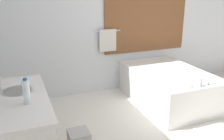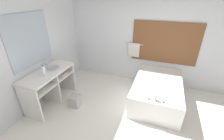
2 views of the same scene
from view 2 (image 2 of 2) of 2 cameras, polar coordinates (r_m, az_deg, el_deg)
The scene contains 8 objects.
ground_plane at distance 3.12m, azimuth 3.68°, elevation -24.06°, with size 16.00×16.00×0.00m, color silver.
wall_back_with_blinds at distance 4.28m, azimuth 13.08°, elevation 11.92°, with size 7.40×0.13×2.70m.
wall_left_with_mirror at distance 3.48m, azimuth -33.47°, elevation 4.60°, with size 0.08×7.40×2.70m.
vanity_counter at distance 3.80m, azimuth -22.59°, elevation -3.65°, with size 0.57×1.29×0.85m.
sink_faucet at distance 3.87m, azimuth -23.57°, elevation 2.14°, with size 0.09×0.04×0.18m.
bathtub at distance 3.87m, azimuth 16.72°, elevation -7.40°, with size 1.09×1.70×0.68m.
water_bottle_1 at distance 3.48m, azimuth -24.61°, elevation -0.30°, with size 0.07×0.07×0.25m.
waste_bin at distance 3.75m, azimuth -13.78°, elevation -11.27°, with size 0.24×0.24×0.29m.
Camera 2 is at (0.48, -1.89, 2.44)m, focal length 24.00 mm.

